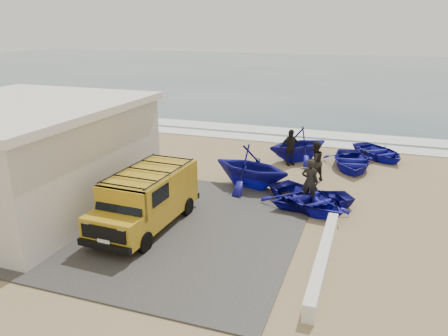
% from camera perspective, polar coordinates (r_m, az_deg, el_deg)
% --- Properties ---
extents(ground, '(160.00, 160.00, 0.00)m').
position_cam_1_polar(ground, '(18.14, -1.94, -5.37)').
color(ground, '#9A8159').
extents(slab, '(12.00, 10.00, 0.05)m').
position_cam_1_polar(slab, '(17.29, -10.60, -6.84)').
color(slab, '#423F3C').
rests_on(slab, ground).
extents(ocean, '(180.00, 88.00, 0.01)m').
position_cam_1_polar(ocean, '(72.10, 14.66, 11.93)').
color(ocean, '#385166').
rests_on(ocean, ground).
extents(surf_line, '(180.00, 1.60, 0.06)m').
position_cam_1_polar(surf_line, '(29.05, 6.62, 3.73)').
color(surf_line, white).
rests_on(surf_line, ground).
extents(surf_wash, '(180.00, 2.20, 0.04)m').
position_cam_1_polar(surf_wash, '(31.43, 7.65, 4.78)').
color(surf_wash, white).
rests_on(surf_wash, ground).
extents(building, '(8.40, 9.40, 4.30)m').
position_cam_1_polar(building, '(19.79, -24.98, 1.57)').
color(building, silver).
rests_on(building, ground).
extents(parapet, '(0.35, 6.00, 0.55)m').
position_cam_1_polar(parapet, '(14.35, 12.82, -11.43)').
color(parapet, silver).
rests_on(parapet, ground).
extents(van, '(2.23, 5.17, 2.19)m').
position_cam_1_polar(van, '(16.45, -10.03, -3.77)').
color(van, gold).
rests_on(van, ground).
extents(boat_near_left, '(4.88, 4.75, 0.83)m').
position_cam_1_polar(boat_near_left, '(18.43, 10.80, -3.92)').
color(boat_near_left, '#141397').
rests_on(boat_near_left, ground).
extents(boat_near_right, '(4.20, 3.86, 0.71)m').
position_cam_1_polar(boat_near_right, '(18.50, 11.34, -4.06)').
color(boat_near_right, '#141397').
rests_on(boat_near_right, ground).
extents(boat_mid_left, '(4.53, 4.16, 2.00)m').
position_cam_1_polar(boat_mid_left, '(20.26, 3.54, 0.21)').
color(boat_mid_left, '#141397').
rests_on(boat_mid_left, ground).
extents(boat_mid_right, '(3.38, 4.30, 0.81)m').
position_cam_1_polar(boat_mid_right, '(23.98, 16.28, 0.89)').
color(boat_mid_right, '#141397').
rests_on(boat_mid_right, ground).
extents(boat_far_left, '(4.77, 4.77, 1.91)m').
position_cam_1_polar(boat_far_left, '(24.55, 9.65, 3.10)').
color(boat_far_left, '#141397').
rests_on(boat_far_left, ground).
extents(boat_far_right, '(4.29, 4.46, 0.75)m').
position_cam_1_polar(boat_far_right, '(26.26, 19.51, 1.99)').
color(boat_far_right, '#141397').
rests_on(boat_far_right, ground).
extents(fisherman_front, '(0.74, 0.50, 1.97)m').
position_cam_1_polar(fisherman_front, '(18.67, 11.13, -1.77)').
color(fisherman_front, black).
rests_on(fisherman_front, ground).
extents(fisherman_middle, '(1.20, 1.21, 1.98)m').
position_cam_1_polar(fisherman_middle, '(21.44, 11.76, 0.84)').
color(fisherman_middle, black).
rests_on(fisherman_middle, ground).
extents(fisherman_back, '(1.18, 1.13, 1.97)m').
position_cam_1_polar(fisherman_back, '(23.69, 8.63, 2.68)').
color(fisherman_back, black).
rests_on(fisherman_back, ground).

